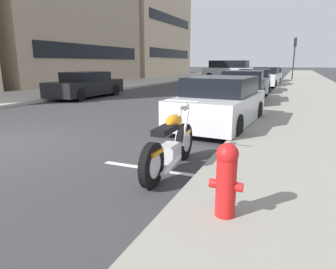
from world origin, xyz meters
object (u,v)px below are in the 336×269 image
object	(u,v)px
parked_car_second_in_row	(220,103)
crossing_truck	(229,70)
parked_car_behind_motorcycle	(254,81)
fire_hydrant	(226,178)
car_opposite_curb	(86,85)
parked_motorcycle	(171,146)
parked_car_far_down_curb	(243,88)
traffic_signal_near_corner	(295,50)
parked_car_across_street	(272,75)
parked_car_at_intersection	(266,77)

from	to	relation	value
parked_car_second_in_row	crossing_truck	distance (m)	24.65
parked_car_second_in_row	parked_car_behind_motorcycle	size ratio (longest dim) A/B	0.89
fire_hydrant	car_opposite_curb	bearing A→B (deg)	44.05
parked_car_behind_motorcycle	car_opposite_curb	size ratio (longest dim) A/B	1.02
parked_motorcycle	parked_car_behind_motorcycle	bearing A→B (deg)	1.07
parked_car_far_down_curb	traffic_signal_near_corner	xyz separation A→B (m)	(19.86, -1.74, 2.39)
parked_car_across_street	traffic_signal_near_corner	bearing A→B (deg)	-29.30
parked_car_second_in_row	car_opposite_curb	bearing A→B (deg)	64.65
parked_motorcycle	parked_car_at_intersection	bearing A→B (deg)	-0.10
car_opposite_curb	fire_hydrant	xyz separation A→B (m)	(-9.87, -9.55, -0.06)
parked_car_second_in_row	parked_car_at_intersection	xyz separation A→B (m)	(16.26, 0.23, 0.02)
parked_car_second_in_row	parked_car_across_street	size ratio (longest dim) A/B	0.96
parked_car_across_street	crossing_truck	distance (m)	5.18
parked_car_behind_motorcycle	car_opposite_curb	xyz separation A→B (m)	(-6.08, 7.78, -0.05)
parked_car_far_down_curb	fire_hydrant	distance (m)	10.78
fire_hydrant	parked_car_far_down_curb	bearing A→B (deg)	8.36
fire_hydrant	parked_car_behind_motorcycle	bearing A→B (deg)	6.31
crossing_truck	fire_hydrant	bearing A→B (deg)	104.87
parked_car_at_intersection	fire_hydrant	bearing A→B (deg)	-173.30
crossing_truck	parked_car_at_intersection	bearing A→B (deg)	123.22
fire_hydrant	traffic_signal_near_corner	size ratio (longest dim) A/B	0.20
parked_car_behind_motorcycle	parked_motorcycle	bearing A→B (deg)	178.32
parked_motorcycle	car_opposite_curb	size ratio (longest dim) A/B	0.47
parked_motorcycle	fire_hydrant	xyz separation A→B (m)	(-1.40, -1.23, 0.14)
parked_car_far_down_curb	parked_car_across_street	size ratio (longest dim) A/B	0.97
car_opposite_curb	crossing_truck	bearing A→B (deg)	169.89
parked_car_second_in_row	traffic_signal_near_corner	distance (m)	25.36
parked_car_far_down_curb	parked_car_at_intersection	size ratio (longest dim) A/B	0.90
car_opposite_curb	fire_hydrant	distance (m)	13.73
parked_car_at_intersection	parked_car_across_street	bearing A→B (deg)	2.52
traffic_signal_near_corner	fire_hydrant	bearing A→B (deg)	179.67
car_opposite_curb	parked_car_behind_motorcycle	bearing A→B (deg)	127.69
parked_motorcycle	parked_car_behind_motorcycle	world-z (taller)	parked_car_behind_motorcycle
parked_car_at_intersection	car_opposite_curb	size ratio (longest dim) A/B	1.02
crossing_truck	traffic_signal_near_corner	world-z (taller)	traffic_signal_near_corner
parked_car_far_down_curb	car_opposite_curb	world-z (taller)	parked_car_far_down_curb
parked_car_at_intersection	crossing_truck	world-z (taller)	crossing_truck
parked_motorcycle	fire_hydrant	size ratio (longest dim) A/B	2.58
parked_motorcycle	parked_car_second_in_row	size ratio (longest dim) A/B	0.51
parked_car_second_in_row	parked_car_at_intersection	size ratio (longest dim) A/B	0.89
parked_car_behind_motorcycle	crossing_truck	bearing A→B (deg)	14.14
parked_car_at_intersection	car_opposite_curb	distance (m)	14.18
parked_car_behind_motorcycle	traffic_signal_near_corner	distance (m)	14.89
crossing_truck	traffic_signal_near_corner	bearing A→B (deg)	-167.67
parked_car_second_in_row	car_opposite_curb	xyz separation A→B (m)	(4.55, 8.22, -0.04)
parked_car_second_in_row	parked_car_far_down_curb	size ratio (longest dim) A/B	0.98
parked_car_at_intersection	parked_car_second_in_row	bearing A→B (deg)	-176.62
parked_car_at_intersection	car_opposite_curb	bearing A→B (deg)	148.27
parked_motorcycle	car_opposite_curb	bearing A→B (deg)	43.46
car_opposite_curb	parked_motorcycle	bearing A→B (deg)	44.22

